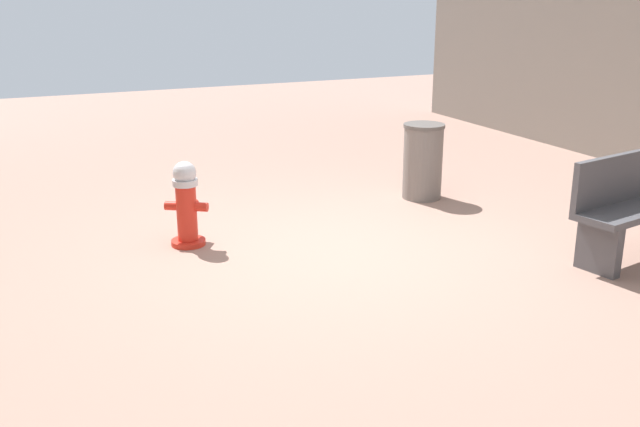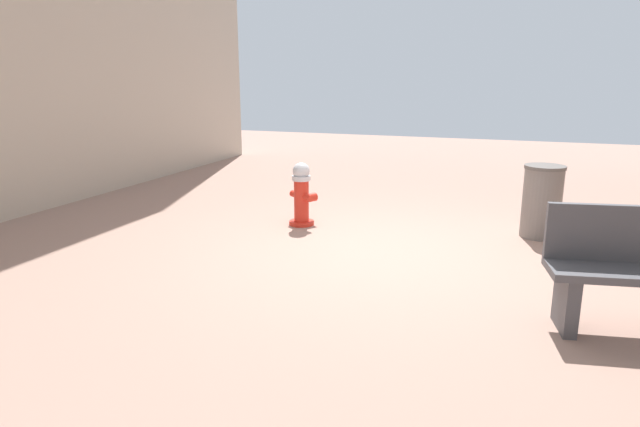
# 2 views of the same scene
# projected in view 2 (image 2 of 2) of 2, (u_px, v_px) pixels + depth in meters

# --- Properties ---
(ground_plane) EXTENTS (23.40, 23.40, 0.00)m
(ground_plane) POSITION_uv_depth(u_px,v_px,m) (382.00, 252.00, 6.14)
(ground_plane) COLOR #9E7A6B
(fire_hydrant) EXTENTS (0.39, 0.38, 0.82)m
(fire_hydrant) POSITION_uv_depth(u_px,v_px,m) (302.00, 194.00, 7.16)
(fire_hydrant) COLOR red
(fire_hydrant) RESTS_ON ground_plane
(trash_bin) EXTENTS (0.47, 0.47, 0.87)m
(trash_bin) POSITION_uv_depth(u_px,v_px,m) (542.00, 201.00, 6.62)
(trash_bin) COLOR slate
(trash_bin) RESTS_ON ground_plane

